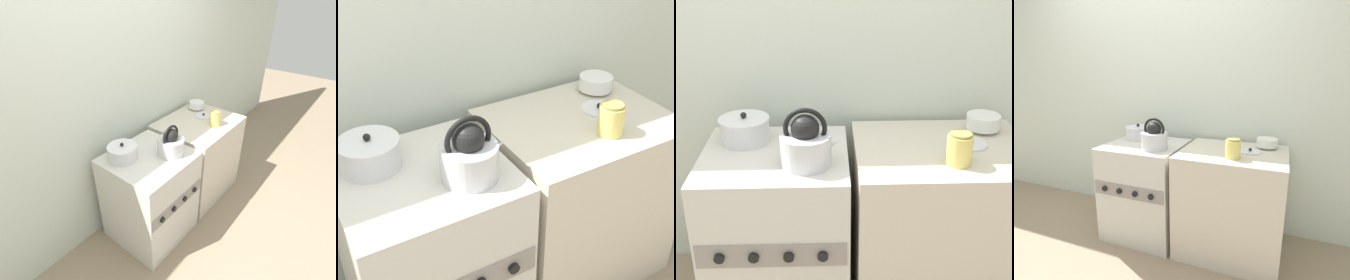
# 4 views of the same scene
# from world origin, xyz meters

# --- Properties ---
(wall_back) EXTENTS (7.00, 0.06, 2.50)m
(wall_back) POSITION_xyz_m (0.00, 0.72, 1.25)
(wall_back) COLOR silver
(wall_back) RESTS_ON ground_plane
(stove) EXTENTS (0.65, 0.63, 0.83)m
(stove) POSITION_xyz_m (0.00, 0.30, 0.42)
(stove) COLOR beige
(stove) RESTS_ON ground_plane
(counter) EXTENTS (0.79, 0.65, 0.84)m
(counter) POSITION_xyz_m (0.76, 0.33, 0.42)
(counter) COLOR beige
(counter) RESTS_ON ground_plane
(kettle) EXTENTS (0.26, 0.21, 0.25)m
(kettle) POSITION_xyz_m (0.15, 0.20, 0.93)
(kettle) COLOR silver
(kettle) RESTS_ON stove
(cooking_pot) EXTENTS (0.23, 0.23, 0.14)m
(cooking_pot) POSITION_xyz_m (-0.15, 0.44, 0.89)
(cooking_pot) COLOR silver
(cooking_pot) RESTS_ON stove
(enamel_bowl) EXTENTS (0.16, 0.16, 0.08)m
(enamel_bowl) POSITION_xyz_m (0.99, 0.51, 0.89)
(enamel_bowl) COLOR white
(enamel_bowl) RESTS_ON counter
(storage_jar) EXTENTS (0.11, 0.11, 0.14)m
(storage_jar) POSITION_xyz_m (0.78, 0.16, 0.91)
(storage_jar) COLOR #E0CC66
(storage_jar) RESTS_ON counter
(loose_pot_lid) EXTENTS (0.16, 0.16, 0.03)m
(loose_pot_lid) POSITION_xyz_m (0.88, 0.35, 0.85)
(loose_pot_lid) COLOR silver
(loose_pot_lid) RESTS_ON counter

